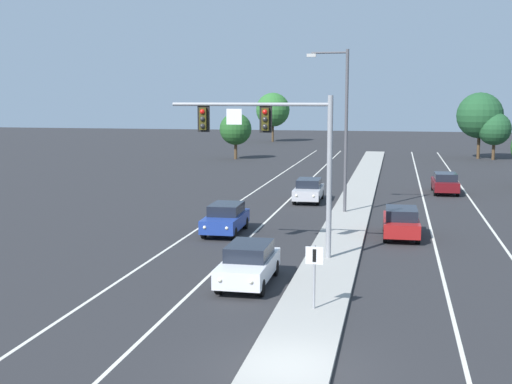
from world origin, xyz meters
TOP-DOWN VIEW (x-y plane):
  - ground_plane at (0.00, 0.00)m, footprint 260.00×260.00m
  - median_island at (0.00, 18.00)m, footprint 2.40×110.00m
  - lane_stripe_oncoming_center at (-4.70, 25.00)m, footprint 0.14×100.00m
  - lane_stripe_receding_center at (4.70, 25.00)m, footprint 0.14×100.00m
  - edge_stripe_left at (-8.00, 25.00)m, footprint 0.14×100.00m
  - edge_stripe_right at (8.00, 25.00)m, footprint 0.14×100.00m
  - overhead_signal_mast at (-2.48, 12.47)m, footprint 7.29×0.44m
  - median_sign_post at (0.10, 5.02)m, footprint 0.60×0.10m
  - street_lamp_median at (-0.60, 24.93)m, footprint 2.58×0.28m
  - car_oncoming_white at (-2.85, 8.10)m, footprint 1.84×4.48m
  - car_oncoming_blue at (-6.19, 17.57)m, footprint 1.91×4.50m
  - car_oncoming_silver at (-3.24, 29.51)m, footprint 1.90×4.50m
  - car_receding_red at (3.05, 18.36)m, footprint 1.90×4.50m
  - car_receding_darkred at (6.39, 35.58)m, footprint 1.87×4.49m
  - tree_far_left_a at (-15.83, 60.14)m, footprint 3.75×3.75m
  - tree_far_right_c at (13.77, 65.36)m, footprint 3.81×3.81m
  - tree_far_right_b at (12.22, 66.58)m, footprint 5.40×5.40m
  - tree_far_left_b at (-17.15, 91.70)m, footprint 5.49×5.49m

SIDE VIEW (x-z plane):
  - ground_plane at x=0.00m, z-range 0.00..0.00m
  - lane_stripe_oncoming_center at x=-4.70m, z-range 0.00..0.01m
  - lane_stripe_receding_center at x=4.70m, z-range 0.00..0.01m
  - edge_stripe_left at x=-8.00m, z-range 0.00..0.01m
  - edge_stripe_right at x=8.00m, z-range 0.00..0.01m
  - median_island at x=0.00m, z-range 0.00..0.15m
  - car_oncoming_white at x=-2.85m, z-range 0.03..1.61m
  - car_oncoming_blue at x=-6.19m, z-range 0.03..1.61m
  - car_oncoming_silver at x=-3.24m, z-range 0.03..1.61m
  - car_receding_red at x=3.05m, z-range 0.03..1.61m
  - car_receding_darkred at x=6.39m, z-range 0.03..1.61m
  - median_sign_post at x=0.10m, z-range 0.49..2.69m
  - tree_far_left_a at x=-15.83m, z-range 0.82..6.25m
  - tree_far_right_c at x=13.77m, z-range 0.84..6.35m
  - tree_far_right_b at x=12.22m, z-range 1.20..9.00m
  - tree_far_left_b at x=-17.15m, z-range 1.22..9.16m
  - overhead_signal_mast at x=-2.48m, z-range 1.73..8.93m
  - street_lamp_median at x=-0.60m, z-range 0.79..10.79m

